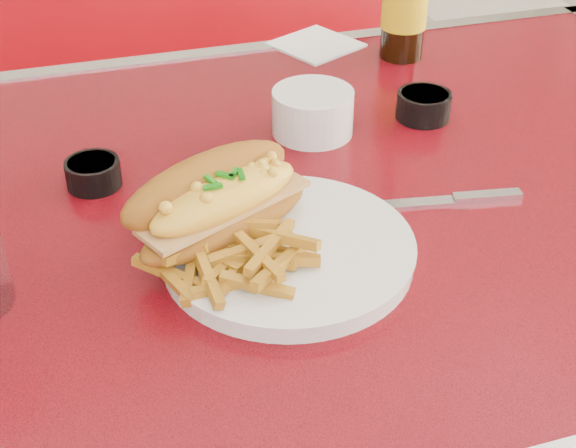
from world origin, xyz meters
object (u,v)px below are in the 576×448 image
object	(u,v)px
dinner_plate	(288,250)
sauce_cup_right	(424,104)
fork	(328,211)
diner_table	(307,302)
knife	(445,200)
gravy_ramekin	(313,111)
mac_hoagie	(219,200)
booth_bench_far	(191,187)
sauce_cup_left	(93,172)

from	to	relation	value
dinner_plate	sauce_cup_right	size ratio (longest dim) A/B	3.49
fork	diner_table	bearing A→B (deg)	-1.01
knife	gravy_ramekin	bearing A→B (deg)	123.64
gravy_ramekin	knife	xyz separation A→B (m)	(0.09, -0.19, -0.03)
mac_hoagie	dinner_plate	bearing A→B (deg)	-59.28
fork	knife	size ratio (longest dim) A/B	0.63
mac_hoagie	fork	size ratio (longest dim) A/B	1.69
gravy_ramekin	dinner_plate	bearing A→B (deg)	-113.81
mac_hoagie	fork	distance (m)	0.12
gravy_ramekin	sauce_cup_right	bearing A→B (deg)	-1.65
booth_bench_far	fork	size ratio (longest dim) A/B	9.46
diner_table	booth_bench_far	size ratio (longest dim) A/B	1.03
dinner_plate	knife	xyz separation A→B (m)	(0.19, 0.05, -0.01)
knife	mac_hoagie	bearing A→B (deg)	-168.93
diner_table	dinner_plate	size ratio (longest dim) A/B	4.00
gravy_ramekin	knife	distance (m)	0.21
sauce_cup_left	gravy_ramekin	bearing A→B (deg)	9.57
gravy_ramekin	fork	bearing A→B (deg)	-104.24
fork	sauce_cup_left	size ratio (longest dim) A/B	1.84
mac_hoagie	sauce_cup_right	bearing A→B (deg)	6.95
dinner_plate	fork	distance (m)	0.07
dinner_plate	mac_hoagie	world-z (taller)	mac_hoagie
gravy_ramekin	sauce_cup_left	world-z (taller)	gravy_ramekin
diner_table	gravy_ramekin	distance (m)	0.23
gravy_ramekin	mac_hoagie	bearing A→B (deg)	-129.22
sauce_cup_left	knife	xyz separation A→B (m)	(0.35, -0.14, -0.01)
mac_hoagie	gravy_ramekin	world-z (taller)	mac_hoagie
fork	booth_bench_far	bearing A→B (deg)	1.86
dinner_plate	gravy_ramekin	xyz separation A→B (m)	(0.10, 0.23, 0.02)
sauce_cup_right	fork	bearing A→B (deg)	-135.74
booth_bench_far	knife	xyz separation A→B (m)	(0.13, -0.88, 0.49)
sauce_cup_right	knife	size ratio (longest dim) A/B	0.43
diner_table	fork	distance (m)	0.19
dinner_plate	sauce_cup_left	xyz separation A→B (m)	(-0.16, 0.19, 0.01)
booth_bench_far	sauce_cup_left	distance (m)	0.92
booth_bench_far	fork	xyz separation A→B (m)	(-0.00, -0.88, 0.50)
sauce_cup_right	diner_table	bearing A→B (deg)	-148.44
booth_bench_far	knife	bearing A→B (deg)	-81.55
dinner_plate	gravy_ramekin	size ratio (longest dim) A/B	2.65
gravy_ramekin	booth_bench_far	bearing A→B (deg)	93.76
dinner_plate	fork	xyz separation A→B (m)	(0.05, 0.04, 0.01)
sauce_cup_right	knife	world-z (taller)	sauce_cup_right
knife	diner_table	bearing A→B (deg)	161.88
dinner_plate	booth_bench_far	bearing A→B (deg)	86.39
sauce_cup_right	dinner_plate	bearing A→B (deg)	-137.21
diner_table	fork	size ratio (longest dim) A/B	9.69
diner_table	fork	bearing A→B (deg)	-93.13
fork	knife	world-z (taller)	fork
mac_hoagie	knife	world-z (taller)	mac_hoagie
fork	sauce_cup_right	distance (m)	0.27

